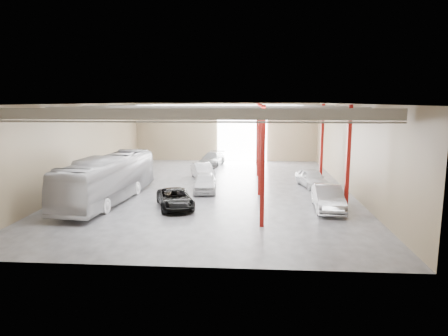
# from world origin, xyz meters

# --- Properties ---
(depot_shell) EXTENTS (22.12, 32.12, 7.06)m
(depot_shell) POSITION_xyz_m (0.13, 0.48, 4.98)
(depot_shell) COLOR #47464B
(depot_shell) RESTS_ON ground
(coach_bus) EXTENTS (3.81, 12.11, 3.32)m
(coach_bus) POSITION_xyz_m (-7.18, -4.75, 1.66)
(coach_bus) COLOR silver
(coach_bus) RESTS_ON ground
(black_sedan) EXTENTS (3.56, 5.14, 1.30)m
(black_sedan) POSITION_xyz_m (-2.00, -6.30, 0.65)
(black_sedan) COLOR black
(black_sedan) RESTS_ON ground
(car_row_a) EXTENTS (2.14, 4.58, 1.52)m
(car_row_a) POSITION_xyz_m (-0.56, -1.10, 0.76)
(car_row_a) COLOR silver
(car_row_a) RESTS_ON ground
(car_row_b) EXTENTS (2.91, 4.79, 1.49)m
(car_row_b) POSITION_xyz_m (-1.40, 4.15, 0.74)
(car_row_b) COLOR #B7B7BC
(car_row_b) RESTS_ON ground
(car_row_c) EXTENTS (2.91, 5.35, 1.47)m
(car_row_c) POSITION_xyz_m (-1.29, 12.00, 0.74)
(car_row_c) COLOR slate
(car_row_c) RESTS_ON ground
(car_right_near) EXTENTS (1.96, 5.08, 1.65)m
(car_right_near) POSITION_xyz_m (8.30, -6.06, 0.82)
(car_right_near) COLOR #A2A1A6
(car_right_near) RESTS_ON ground
(car_right_far) EXTENTS (2.74, 4.73, 1.51)m
(car_right_far) POSITION_xyz_m (8.30, 1.25, 0.76)
(car_right_far) COLOR silver
(car_right_far) RESTS_ON ground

